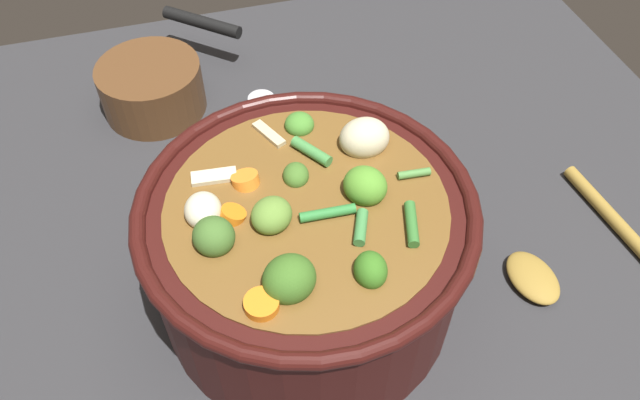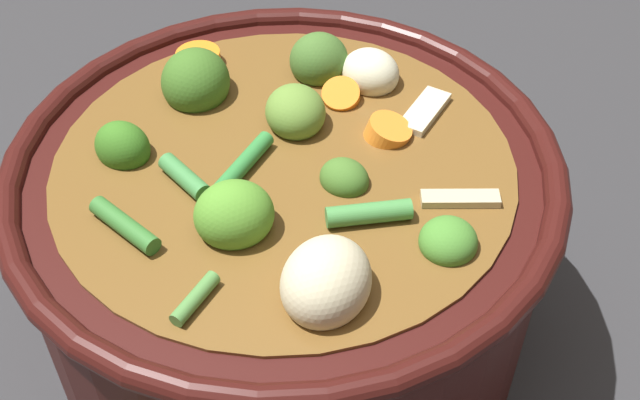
{
  "view_description": "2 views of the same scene",
  "coord_description": "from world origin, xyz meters",
  "px_view_note": "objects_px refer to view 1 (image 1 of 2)",
  "views": [
    {
      "loc": [
        0.09,
        0.34,
        0.56
      ],
      "look_at": [
        -0.02,
        -0.02,
        0.12
      ],
      "focal_mm": 35.02,
      "sensor_mm": 36.0,
      "label": 1
    },
    {
      "loc": [
        -0.3,
        -0.16,
        0.44
      ],
      "look_at": [
        0.01,
        -0.02,
        0.11
      ],
      "focal_mm": 46.44,
      "sensor_mm": 36.0,
      "label": 2
    }
  ],
  "objects_px": {
    "wooden_spoon": "(583,259)",
    "cooking_pot": "(307,249)",
    "small_saucepan": "(154,86)",
    "salt_shaker": "(263,121)"
  },
  "relations": [
    {
      "from": "cooking_pot",
      "to": "salt_shaker",
      "type": "distance_m",
      "value": 0.24
    },
    {
      "from": "cooking_pot",
      "to": "wooden_spoon",
      "type": "xyz_separation_m",
      "value": [
        -0.3,
        0.05,
        -0.07
      ]
    },
    {
      "from": "cooking_pot",
      "to": "salt_shaker",
      "type": "height_order",
      "value": "cooking_pot"
    },
    {
      "from": "wooden_spoon",
      "to": "small_saucepan",
      "type": "xyz_separation_m",
      "value": [
        0.41,
        -0.39,
        0.03
      ]
    },
    {
      "from": "salt_shaker",
      "to": "small_saucepan",
      "type": "xyz_separation_m",
      "value": [
        0.12,
        -0.11,
        -0.0
      ]
    },
    {
      "from": "wooden_spoon",
      "to": "cooking_pot",
      "type": "bearing_deg",
      "value": -8.91
    },
    {
      "from": "salt_shaker",
      "to": "small_saucepan",
      "type": "bearing_deg",
      "value": -41.49
    },
    {
      "from": "wooden_spoon",
      "to": "small_saucepan",
      "type": "distance_m",
      "value": 0.57
    },
    {
      "from": "small_saucepan",
      "to": "cooking_pot",
      "type": "bearing_deg",
      "value": 108.77
    },
    {
      "from": "cooking_pot",
      "to": "wooden_spoon",
      "type": "relative_size",
      "value": 1.35
    }
  ]
}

